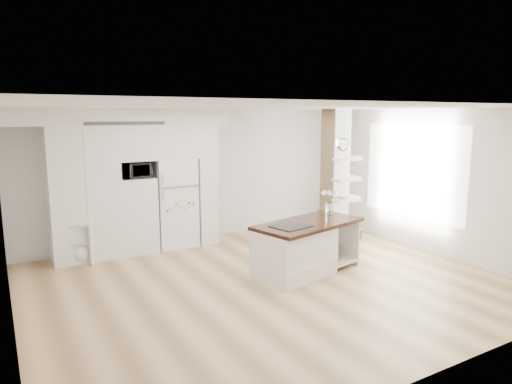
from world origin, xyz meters
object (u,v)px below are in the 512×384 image
at_px(kitchen_island, 300,248).
at_px(bookshelf, 77,246).
at_px(refrigerator, 174,203).
at_px(floor_plant_a, 359,226).

bearing_deg(kitchen_island, bookshelf, 128.38).
distance_m(refrigerator, kitchen_island, 2.90).
relative_size(bookshelf, floor_plant_a, 1.36).
relative_size(kitchen_island, floor_plant_a, 3.82).
height_order(kitchen_island, floor_plant_a, kitchen_island).
xyz_separation_m(refrigerator, floor_plant_a, (3.52, -1.45, -0.61)).
xyz_separation_m(kitchen_island, floor_plant_a, (2.36, 1.17, -0.18)).
distance_m(refrigerator, floor_plant_a, 3.86).
bearing_deg(bookshelf, kitchen_island, -18.00).
bearing_deg(floor_plant_a, refrigerator, 157.62).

